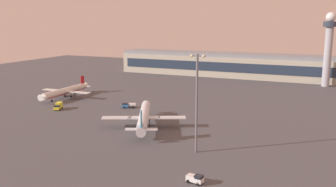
% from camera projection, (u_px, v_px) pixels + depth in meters
% --- Properties ---
extents(ground_plane, '(416.00, 416.00, 0.00)m').
position_uv_depth(ground_plane, '(147.00, 120.00, 145.59)').
color(ground_plane, '#4C4C51').
extents(terminal_building, '(184.76, 22.40, 16.40)m').
position_uv_depth(terminal_building, '(247.00, 66.00, 253.23)').
color(terminal_building, '#B2AD99').
rests_on(terminal_building, ground).
extents(control_tower, '(8.00, 8.00, 43.58)m').
position_uv_depth(control_tower, '(329.00, 44.00, 214.92)').
color(control_tower, '#A8A8B2').
rests_on(control_tower, ground).
extents(airplane_far_stand, '(29.64, 37.50, 10.22)m').
position_uv_depth(airplane_far_stand, '(144.00, 117.00, 135.36)').
color(airplane_far_stand, silver).
rests_on(airplane_far_stand, ground).
extents(airplane_terminal_side, '(28.10, 36.15, 9.29)m').
position_uv_depth(airplane_terminal_side, '(66.00, 91.00, 186.64)').
color(airplane_terminal_side, silver).
rests_on(airplane_terminal_side, ground).
extents(baggage_tractor, '(4.38, 2.53, 2.25)m').
position_uv_depth(baggage_tractor, '(195.00, 179.00, 89.14)').
color(baggage_tractor, white).
rests_on(baggage_tractor, ground).
extents(fuel_truck, '(6.63, 4.22, 2.35)m').
position_uv_depth(fuel_truck, '(128.00, 105.00, 165.66)').
color(fuel_truck, '#3372BF').
rests_on(fuel_truck, ground).
extents(catering_truck, '(4.25, 6.12, 3.05)m').
position_uv_depth(catering_truck, '(58.00, 106.00, 162.62)').
color(catering_truck, yellow).
rests_on(catering_truck, ground).
extents(apron_light_central, '(4.80, 0.90, 29.59)m').
position_uv_depth(apron_light_central, '(197.00, 98.00, 107.04)').
color(apron_light_central, slate).
rests_on(apron_light_central, ground).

